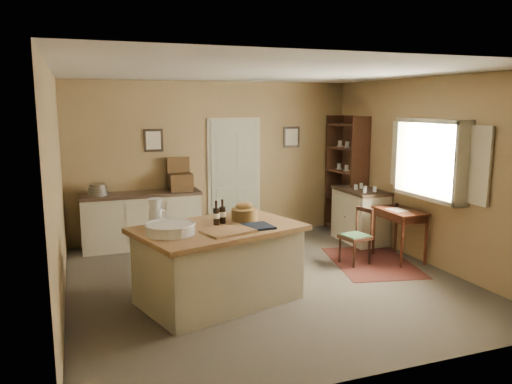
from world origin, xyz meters
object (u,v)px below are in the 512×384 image
at_px(work_island, 218,262).
at_px(right_cabinet, 360,215).
at_px(writing_desk, 400,217).
at_px(sideboard, 142,218).
at_px(desk_chair, 355,237).
at_px(shelving_unit, 348,175).

xyz_separation_m(work_island, right_cabinet, (2.99, 1.71, -0.02)).
bearing_deg(right_cabinet, writing_desk, -89.99).
relative_size(work_island, sideboard, 1.11).
height_order(writing_desk, desk_chair, writing_desk).
height_order(work_island, shelving_unit, shelving_unit).
distance_m(right_cabinet, shelving_unit, 0.92).
xyz_separation_m(writing_desk, right_cabinet, (-0.00, 1.08, -0.20)).
bearing_deg(desk_chair, right_cabinet, 43.69).
height_order(sideboard, right_cabinet, sideboard).
bearing_deg(shelving_unit, desk_chair, -117.07).
height_order(desk_chair, shelving_unit, shelving_unit).
height_order(work_island, right_cabinet, work_island).
relative_size(writing_desk, desk_chair, 1.02).
bearing_deg(right_cabinet, shelving_unit, 77.27).
distance_m(work_island, right_cabinet, 3.44).
bearing_deg(right_cabinet, work_island, -150.27).
bearing_deg(work_island, right_cabinet, 12.91).
bearing_deg(writing_desk, shelving_unit, 85.00).
distance_m(sideboard, right_cabinet, 3.64).
bearing_deg(right_cabinet, sideboard, 165.16).
bearing_deg(sideboard, desk_chair, -35.10).
distance_m(desk_chair, right_cabinet, 1.26).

